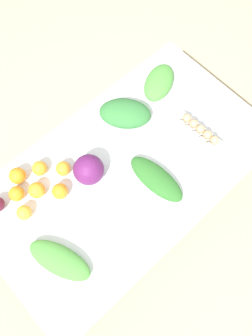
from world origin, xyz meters
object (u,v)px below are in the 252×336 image
at_px(orange_5, 60,191).
at_px(orange_3, 17,176).
at_px(cabbage_purple, 89,170).
at_px(orange_2, 40,168).
at_px(greens_bunch_beet_tops, 125,113).
at_px(orange_1, 63,168).
at_px(orange_4, 17,194).
at_px(orange_6, 24,213).
at_px(egg_carton, 196,135).
at_px(orange_0, 37,190).
at_px(greens_bunch_scallion, 156,179).
at_px(greens_bunch_chard, 60,260).
at_px(greens_bunch_dandelion, 159,82).

bearing_deg(orange_5, orange_3, -62.92).
bearing_deg(cabbage_purple, orange_2, -47.90).
distance_m(greens_bunch_beet_tops, orange_1, 0.41).
bearing_deg(cabbage_purple, orange_1, -52.00).
distance_m(orange_3, orange_4, 0.09).
distance_m(orange_1, orange_6, 0.26).
bearing_deg(egg_carton, orange_0, 64.92).
relative_size(cabbage_purple, orange_5, 1.93).
relative_size(orange_3, orange_5, 1.06).
xyz_separation_m(orange_3, orange_4, (0.05, 0.07, -0.00)).
distance_m(greens_bunch_scallion, greens_bunch_beet_tops, 0.37).
bearing_deg(greens_bunch_chard, orange_1, -130.65).
xyz_separation_m(greens_bunch_dandelion, orange_4, (0.91, -0.01, -0.00)).
bearing_deg(greens_bunch_beet_tops, orange_1, 2.40).
bearing_deg(orange_5, greens_bunch_chard, 51.23).
bearing_deg(greens_bunch_dandelion, greens_bunch_scallion, 43.91).
xyz_separation_m(greens_bunch_scallion, orange_3, (0.46, -0.45, 0.00)).
xyz_separation_m(egg_carton, orange_6, (0.85, -0.26, -0.01)).
relative_size(greens_bunch_beet_tops, orange_0, 3.38).
bearing_deg(orange_0, greens_bunch_scallion, 143.28).
height_order(greens_bunch_beet_tops, orange_2, greens_bunch_beet_tops).
bearing_deg(cabbage_purple, orange_6, -8.65).
height_order(cabbage_purple, orange_3, cabbage_purple).
bearing_deg(greens_bunch_scallion, greens_bunch_dandelion, -136.09).
height_order(greens_bunch_chard, orange_5, orange_5).
relative_size(cabbage_purple, orange_2, 2.00).
bearing_deg(greens_bunch_dandelion, greens_bunch_beet_tops, 5.08).
xyz_separation_m(greens_bunch_scallion, greens_bunch_beet_tops, (-0.12, -0.35, 0.01)).
distance_m(greens_bunch_dandelion, orange_2, 0.75).
relative_size(greens_bunch_dandelion, orange_0, 3.19).
bearing_deg(cabbage_purple, greens_bunch_scallion, 131.70).
bearing_deg(orange_1, greens_bunch_dandelion, -176.55).
height_order(greens_bunch_dandelion, greens_bunch_scallion, greens_bunch_dandelion).
distance_m(greens_bunch_chard, orange_5, 0.30).
height_order(orange_5, orange_6, orange_5).
height_order(orange_2, orange_6, orange_2).
bearing_deg(orange_4, egg_carton, 156.87).
bearing_deg(greens_bunch_scallion, orange_0, -36.72).
relative_size(greens_bunch_beet_tops, orange_1, 3.68).
relative_size(cabbage_purple, greens_bunch_chard, 0.49).
bearing_deg(greens_bunch_beet_tops, orange_5, 11.08).
xyz_separation_m(greens_bunch_scallion, greens_bunch_chard, (0.56, -0.02, -0.00)).
relative_size(greens_bunch_scallion, orange_4, 4.24).
xyz_separation_m(greens_bunch_dandelion, orange_5, (0.75, 0.12, 0.00)).
xyz_separation_m(greens_bunch_beet_tops, orange_6, (0.67, 0.07, -0.01)).
bearing_deg(orange_5, orange_2, -90.15).
relative_size(orange_3, orange_4, 1.11).
relative_size(orange_0, orange_4, 1.07).
bearing_deg(greens_bunch_scallion, greens_bunch_beet_tops, -109.60).
bearing_deg(egg_carton, orange_1, 59.54).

